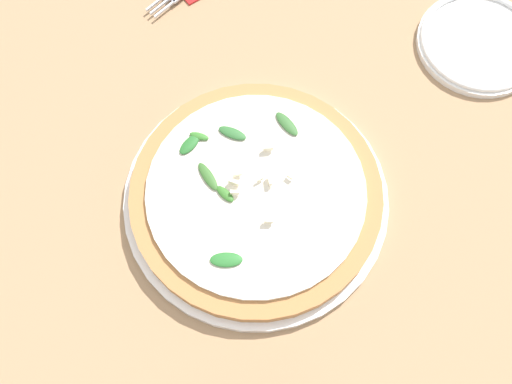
{
  "coord_description": "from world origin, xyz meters",
  "views": [
    {
      "loc": [
        0.04,
        0.25,
        0.73
      ],
      "look_at": [
        -0.04,
        -0.03,
        0.03
      ],
      "focal_mm": 42.0,
      "sensor_mm": 36.0,
      "label": 1
    }
  ],
  "objects": [
    {
      "name": "side_plate_white",
      "position": [
        -0.42,
        -0.17,
        0.01
      ],
      "size": [
        0.18,
        0.18,
        0.02
      ],
      "color": "white",
      "rests_on": "ground_plane"
    },
    {
      "name": "pizza_arugula_main",
      "position": [
        -0.04,
        -0.03,
        0.02
      ],
      "size": [
        0.34,
        0.34,
        0.05
      ],
      "color": "white",
      "rests_on": "ground_plane"
    },
    {
      "name": "ground_plane",
      "position": [
        0.0,
        0.0,
        0.0
      ],
      "size": [
        6.0,
        6.0,
        0.0
      ],
      "primitive_type": "plane",
      "color": "#9E7A56"
    }
  ]
}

